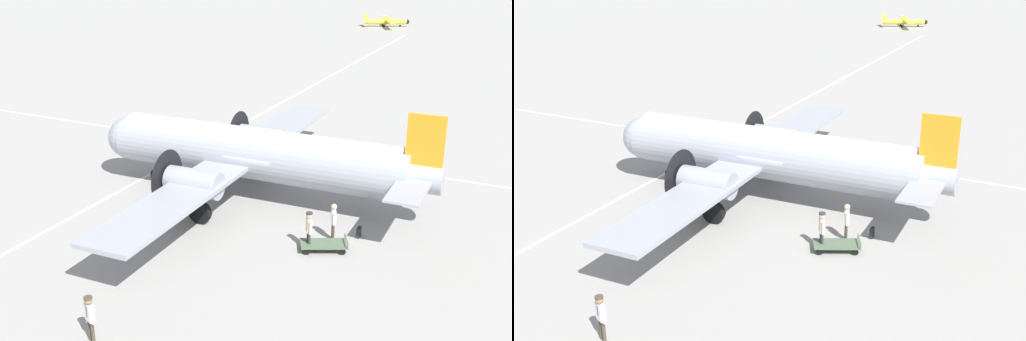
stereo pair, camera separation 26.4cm
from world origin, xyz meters
The scene contains 11 objects.
ground_plane centered at (0.00, 0.00, 0.00)m, with size 300.00×300.00×0.00m, color gray.
apron_line_eastwest centered at (0.00, -6.92, 0.00)m, with size 120.00×0.16×0.01m.
apron_line_northsouth centered at (-7.20, 0.00, 0.00)m, with size 0.16×120.00×0.01m.
airliner_main centered at (0.01, -0.37, 2.39)m, with size 22.58×17.97×5.37m.
crew_foreground centered at (13.49, 0.51, 1.07)m, with size 0.38×0.53×1.70m.
passenger_boarding centered at (2.79, 5.14, 1.05)m, with size 0.55×0.33×1.72m.
ramp_agent centered at (4.12, 4.51, 1.08)m, with size 0.50×0.40×1.72m.
suitcase_near_door centered at (2.05, 6.10, 0.24)m, with size 0.37×0.14×0.52m.
baggage_cart centered at (3.91, 5.15, 0.28)m, with size 1.82×2.25×0.56m.
light_aircraft_distant centered at (-67.51, -11.42, 0.77)m, with size 8.60×6.67×1.78m.
traffic_cone centered at (3.60, -3.82, 0.23)m, with size 0.38×0.38×0.50m.
Camera 1 is at (27.32, 13.32, 12.70)m, focal length 45.00 mm.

